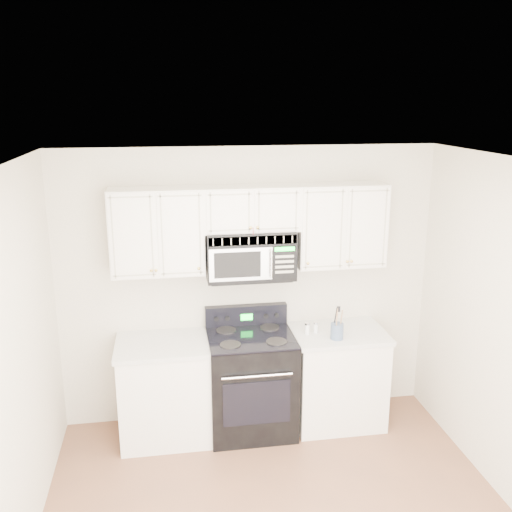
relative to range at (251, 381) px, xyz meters
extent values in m
cube|color=white|center=(0.03, -1.42, 2.12)|extent=(3.50, 3.50, 0.01)
cube|color=beige|center=(0.03, 0.33, 0.82)|extent=(3.50, 0.01, 2.60)
cube|color=beige|center=(-1.72, -1.42, 0.82)|extent=(0.01, 3.50, 2.60)
cube|color=white|center=(-0.77, 0.01, -0.04)|extent=(0.82, 0.63, 0.88)
cube|color=silver|center=(-0.77, 0.01, 0.42)|extent=(0.86, 0.65, 0.04)
cube|color=black|center=(-0.77, 0.05, -0.43)|extent=(0.82, 0.55, 0.10)
cube|color=white|center=(0.83, 0.01, -0.04)|extent=(0.82, 0.63, 0.88)
cube|color=silver|center=(0.83, 0.01, 0.42)|extent=(0.86, 0.65, 0.04)
cube|color=black|center=(0.83, 0.05, -0.43)|extent=(0.82, 0.55, 0.10)
cube|color=black|center=(0.00, -0.01, -0.02)|extent=(0.78, 0.66, 0.92)
cube|color=black|center=(0.00, -0.34, -0.03)|extent=(0.59, 0.01, 0.41)
cylinder|color=white|center=(0.00, -0.37, 0.24)|extent=(0.61, 0.02, 0.02)
cube|color=black|center=(0.00, -0.01, 0.44)|extent=(0.78, 0.66, 0.02)
cube|color=black|center=(0.00, 0.29, 0.54)|extent=(0.78, 0.08, 0.20)
cube|color=#07F22C|center=(0.00, 0.24, 0.54)|extent=(0.11, 0.00, 0.06)
cube|color=white|center=(-0.79, 0.16, 1.41)|extent=(0.80, 0.33, 0.75)
cube|color=white|center=(0.85, 0.16, 1.41)|extent=(0.80, 0.33, 0.75)
cube|color=white|center=(0.03, 0.16, 1.59)|extent=(0.84, 0.33, 0.39)
sphere|color=#E1BC59|center=(-0.81, -0.03, 1.12)|extent=(0.03, 0.03, 0.03)
sphere|color=#E1BC59|center=(-0.45, -0.03, 1.12)|extent=(0.03, 0.03, 0.03)
sphere|color=#E1BC59|center=(0.51, -0.03, 1.12)|extent=(0.03, 0.03, 0.03)
sphere|color=#E1BC59|center=(0.87, -0.03, 1.12)|extent=(0.03, 0.03, 0.03)
sphere|color=#E1BC59|center=(0.00, -0.03, 1.46)|extent=(0.03, 0.03, 0.03)
sphere|color=#E1BC59|center=(0.06, -0.03, 1.46)|extent=(0.03, 0.03, 0.03)
cylinder|color=#B20005|center=(0.02, -0.03, 1.40)|extent=(0.01, 0.00, 0.12)
sphere|color=#E1BC59|center=(0.02, -0.03, 1.33)|extent=(0.04, 0.04, 0.04)
cube|color=black|center=(0.01, 0.13, 1.18)|extent=(0.78, 0.39, 0.43)
cube|color=#AAA593|center=(0.01, -0.06, 1.35)|extent=(0.76, 0.01, 0.08)
cube|color=#B4B4B4|center=(-0.09, -0.07, 1.15)|extent=(0.55, 0.01, 0.29)
cube|color=black|center=(-0.12, -0.07, 1.15)|extent=(0.40, 0.01, 0.23)
cube|color=black|center=(0.29, -0.07, 1.15)|extent=(0.21, 0.01, 0.29)
cube|color=#07F22C|center=(0.29, -0.08, 1.27)|extent=(0.17, 0.00, 0.04)
cylinder|color=white|center=(0.17, -0.10, 1.15)|extent=(0.02, 0.02, 0.25)
cylinder|color=#44587D|center=(0.76, -0.15, 0.51)|extent=(0.12, 0.12, 0.14)
cylinder|color=#9C7250|center=(0.79, -0.15, 0.58)|extent=(0.01, 0.01, 0.25)
cylinder|color=black|center=(0.74, -0.12, 0.59)|extent=(0.01, 0.01, 0.27)
cylinder|color=#9C7250|center=(0.74, -0.18, 0.60)|extent=(0.01, 0.01, 0.29)
cylinder|color=silver|center=(0.61, 0.01, 0.48)|extent=(0.04, 0.04, 0.09)
cylinder|color=white|center=(0.61, 0.01, 0.53)|extent=(0.04, 0.04, 0.02)
cylinder|color=silver|center=(0.52, -0.01, 0.48)|extent=(0.04, 0.04, 0.09)
cylinder|color=white|center=(0.52, -0.01, 0.54)|extent=(0.05, 0.05, 0.02)
camera|label=1|loc=(-0.72, -4.71, 2.51)|focal=40.00mm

